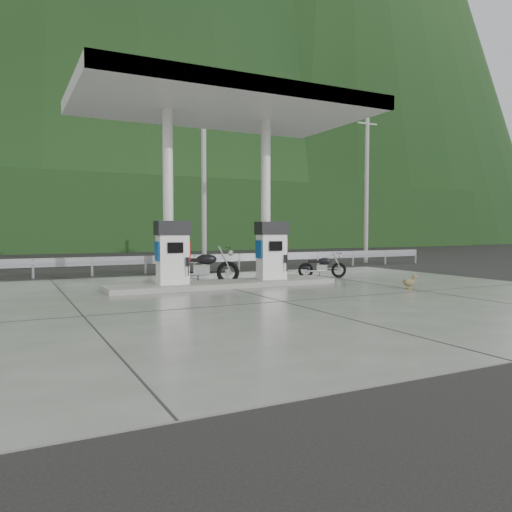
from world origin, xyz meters
name	(u,v)px	position (x,y,z in m)	size (l,w,h in m)	color
ground	(263,297)	(0.00, 0.00, 0.00)	(160.00, 160.00, 0.00)	black
forecourt_apron	(263,297)	(0.00, 0.00, 0.01)	(18.00, 14.00, 0.02)	slate
pump_island	(225,284)	(0.00, 2.50, 0.10)	(7.00, 1.40, 0.15)	gray
gas_pump_left	(173,253)	(-1.60, 2.50, 1.07)	(0.95, 0.55, 1.80)	white
gas_pump_right	(272,251)	(1.60, 2.50, 1.07)	(0.95, 0.55, 1.80)	white
canopy_column_left	(168,197)	(-1.60, 2.90, 2.67)	(0.30, 0.30, 5.00)	white
canopy_column_right	(266,200)	(1.60, 2.90, 2.67)	(0.30, 0.30, 5.00)	white
canopy_roof	(224,106)	(0.00, 2.50, 5.37)	(8.50, 5.00, 0.40)	white
guardrail	(170,255)	(0.00, 8.00, 0.71)	(26.00, 0.16, 1.42)	#A4A6AC
road	(148,267)	(0.00, 11.50, 0.00)	(60.00, 7.00, 0.01)	black
utility_pole_b	(204,178)	(2.00, 9.50, 4.00)	(0.22, 0.22, 8.00)	#979791
utility_pole_c	(367,186)	(11.00, 9.50, 4.00)	(0.22, 0.22, 8.00)	#979791
tree_band	(88,214)	(0.00, 30.00, 3.00)	(80.00, 6.00, 6.00)	black
forested_hills	(55,243)	(0.00, 60.00, 0.00)	(100.00, 40.00, 140.00)	black
motorcycle_left	(203,268)	(-0.35, 3.41, 0.53)	(2.14, 0.68, 1.01)	black
motorcycle_right	(322,267)	(4.18, 3.49, 0.40)	(1.62, 0.51, 0.77)	black
duck	(409,283)	(4.46, -0.49, 0.20)	(0.51, 0.14, 0.37)	brown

